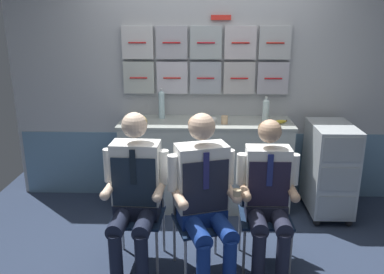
# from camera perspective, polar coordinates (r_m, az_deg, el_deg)

# --- Properties ---
(ground) EXTENTS (4.80, 4.80, 0.04)m
(ground) POSITION_cam_1_polar(r_m,az_deg,el_deg) (3.49, 2.19, -17.85)
(ground) COLOR #273249
(galley_bulkhead) EXTENTS (4.20, 0.14, 2.15)m
(galley_bulkhead) POSITION_cam_1_polar(r_m,az_deg,el_deg) (4.33, 2.19, 5.06)
(galley_bulkhead) COLOR #B0B3B7
(galley_bulkhead) RESTS_ON ground
(galley_counter) EXTENTS (1.76, 0.53, 0.93)m
(galley_counter) POSITION_cam_1_polar(r_m,az_deg,el_deg) (4.23, 1.90, -3.88)
(galley_counter) COLOR #ABB3AB
(galley_counter) RESTS_ON ground
(service_trolley) EXTENTS (0.40, 0.65, 0.94)m
(service_trolley) POSITION_cam_1_polar(r_m,az_deg,el_deg) (4.27, 18.94, -4.10)
(service_trolley) COLOR black
(service_trolley) RESTS_ON ground
(folding_chair_left) EXTENTS (0.42, 0.42, 0.83)m
(folding_chair_left) POSITION_cam_1_polar(r_m,az_deg,el_deg) (3.36, -7.43, -9.12)
(folding_chair_left) COLOR #A8AAAF
(folding_chair_left) RESTS_ON ground
(crew_member_left) EXTENTS (0.51, 0.64, 1.28)m
(crew_member_left) POSITION_cam_1_polar(r_m,az_deg,el_deg) (3.13, -8.14, -7.14)
(crew_member_left) COLOR black
(crew_member_left) RESTS_ON ground
(folding_chair_right) EXTENTS (0.50, 0.50, 0.83)m
(folding_chair_right) POSITION_cam_1_polar(r_m,az_deg,el_deg) (3.24, 0.91, -9.99)
(folding_chair_right) COLOR #A8AAAF
(folding_chair_right) RESTS_ON ground
(crew_member_right) EXTENTS (0.55, 0.71, 1.30)m
(crew_member_right) POSITION_cam_1_polar(r_m,az_deg,el_deg) (3.01, 1.79, -7.73)
(crew_member_right) COLOR black
(crew_member_right) RESTS_ON ground
(folding_chair_by_counter) EXTENTS (0.40, 0.41, 0.83)m
(folding_chair_by_counter) POSITION_cam_1_polar(r_m,az_deg,el_deg) (3.38, 10.21, -9.09)
(folding_chair_by_counter) COLOR #A8AAAF
(folding_chair_by_counter) RESTS_ON ground
(crew_member_by_counter) EXTENTS (0.49, 0.59, 1.22)m
(crew_member_by_counter) POSITION_cam_1_polar(r_m,az_deg,el_deg) (3.16, 10.78, -7.76)
(crew_member_by_counter) COLOR black
(crew_member_by_counter) RESTS_ON ground
(water_bottle_short) EXTENTS (0.07, 0.07, 0.25)m
(water_bottle_short) POSITION_cam_1_polar(r_m,az_deg,el_deg) (4.17, 10.45, 3.88)
(water_bottle_short) COLOR silver
(water_bottle_short) RESTS_ON galley_counter
(sparkling_bottle_green) EXTENTS (0.06, 0.06, 0.31)m
(sparkling_bottle_green) POSITION_cam_1_polar(r_m,az_deg,el_deg) (4.20, -4.35, 4.68)
(sparkling_bottle_green) COLOR silver
(sparkling_bottle_green) RESTS_ON galley_counter
(coffee_cup_white) EXTENTS (0.07, 0.07, 0.08)m
(coffee_cup_white) POSITION_cam_1_polar(r_m,az_deg,el_deg) (4.00, 4.65, 2.48)
(coffee_cup_white) COLOR tan
(coffee_cup_white) RESTS_ON galley_counter
(paper_cup_tan) EXTENTS (0.07, 0.07, 0.06)m
(paper_cup_tan) POSITION_cam_1_polar(r_m,az_deg,el_deg) (4.01, 2.85, 2.38)
(paper_cup_tan) COLOR silver
(paper_cup_tan) RESTS_ON galley_counter
(snack_banana) EXTENTS (0.17, 0.10, 0.04)m
(snack_banana) POSITION_cam_1_polar(r_m,az_deg,el_deg) (4.08, 12.31, 2.11)
(snack_banana) COLOR yellow
(snack_banana) RESTS_ON galley_counter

